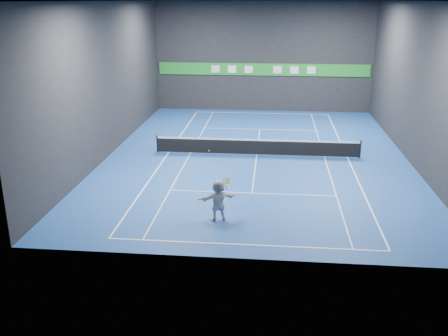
# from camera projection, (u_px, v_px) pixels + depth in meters

# --- Properties ---
(ground) EXTENTS (26.00, 26.00, 0.00)m
(ground) POSITION_uv_depth(u_px,v_px,m) (257.00, 155.00, 30.65)
(ground) COLOR #1A4694
(ground) RESTS_ON ground
(ceiling) EXTENTS (26.00, 26.00, 0.00)m
(ceiling) POSITION_uv_depth(u_px,v_px,m) (260.00, 1.00, 27.76)
(ceiling) COLOR black
(ceiling) RESTS_ON ground
(wall_back) EXTENTS (18.00, 0.10, 9.00)m
(wall_back) POSITION_uv_depth(u_px,v_px,m) (263.00, 57.00, 41.46)
(wall_back) COLOR black
(wall_back) RESTS_ON ground
(wall_front) EXTENTS (18.00, 0.10, 9.00)m
(wall_front) POSITION_uv_depth(u_px,v_px,m) (246.00, 141.00, 16.95)
(wall_front) COLOR black
(wall_front) RESTS_ON ground
(wall_left) EXTENTS (0.10, 26.00, 9.00)m
(wall_left) POSITION_uv_depth(u_px,v_px,m) (109.00, 79.00, 30.03)
(wall_left) COLOR black
(wall_left) RESTS_ON ground
(wall_right) EXTENTS (0.10, 26.00, 9.00)m
(wall_right) POSITION_uv_depth(u_px,v_px,m) (416.00, 84.00, 28.37)
(wall_right) COLOR black
(wall_right) RESTS_ON ground
(baseline_near) EXTENTS (10.98, 0.08, 0.01)m
(baseline_near) POSITION_uv_depth(u_px,v_px,m) (246.00, 245.00, 19.44)
(baseline_near) COLOR white
(baseline_near) RESTS_ON ground
(baseline_far) EXTENTS (10.98, 0.08, 0.01)m
(baseline_far) POSITION_uv_depth(u_px,v_px,m) (262.00, 113.00, 41.85)
(baseline_far) COLOR white
(baseline_far) RESTS_ON ground
(sideline_doubles_left) EXTENTS (0.08, 23.78, 0.01)m
(sideline_doubles_left) POSITION_uv_depth(u_px,v_px,m) (169.00, 152.00, 31.15)
(sideline_doubles_left) COLOR white
(sideline_doubles_left) RESTS_ON ground
(sideline_doubles_right) EXTENTS (0.08, 23.78, 0.01)m
(sideline_doubles_right) POSITION_uv_depth(u_px,v_px,m) (347.00, 157.00, 30.14)
(sideline_doubles_right) COLOR white
(sideline_doubles_right) RESTS_ON ground
(sideline_singles_left) EXTENTS (0.06, 23.78, 0.01)m
(sideline_singles_left) POSITION_uv_depth(u_px,v_px,m) (191.00, 153.00, 31.03)
(sideline_singles_left) COLOR white
(sideline_singles_left) RESTS_ON ground
(sideline_singles_right) EXTENTS (0.06, 23.78, 0.01)m
(sideline_singles_right) POSITION_uv_depth(u_px,v_px,m) (324.00, 157.00, 30.27)
(sideline_singles_right) COLOR white
(sideline_singles_right) RESTS_ON ground
(service_line_near) EXTENTS (8.23, 0.06, 0.01)m
(service_line_near) POSITION_uv_depth(u_px,v_px,m) (252.00, 193.00, 24.62)
(service_line_near) COLOR white
(service_line_near) RESTS_ON ground
(service_line_far) EXTENTS (8.23, 0.06, 0.01)m
(service_line_far) POSITION_uv_depth(u_px,v_px,m) (260.00, 129.00, 36.68)
(service_line_far) COLOR white
(service_line_far) RESTS_ON ground
(center_service_line) EXTENTS (0.06, 12.80, 0.01)m
(center_service_line) POSITION_uv_depth(u_px,v_px,m) (257.00, 155.00, 30.65)
(center_service_line) COLOR white
(center_service_line) RESTS_ON ground
(player) EXTENTS (1.79, 1.19, 1.85)m
(player) POSITION_uv_depth(u_px,v_px,m) (218.00, 200.00, 21.34)
(player) COLOR silver
(player) RESTS_ON ground
(tennis_ball) EXTENTS (0.07, 0.07, 0.07)m
(tennis_ball) POSITION_uv_depth(u_px,v_px,m) (209.00, 151.00, 20.88)
(tennis_ball) COLOR #C2E426
(tennis_ball) RESTS_ON player
(tennis_net) EXTENTS (12.50, 0.10, 1.07)m
(tennis_net) POSITION_uv_depth(u_px,v_px,m) (257.00, 146.00, 30.48)
(tennis_net) COLOR black
(tennis_net) RESTS_ON ground
(sponsor_banner) EXTENTS (17.64, 0.11, 1.00)m
(sponsor_banner) POSITION_uv_depth(u_px,v_px,m) (263.00, 69.00, 41.72)
(sponsor_banner) COLOR green
(sponsor_banner) RESTS_ON wall_back
(tennis_racket) EXTENTS (0.44, 0.35, 0.61)m
(tennis_racket) POSITION_uv_depth(u_px,v_px,m) (226.00, 182.00, 21.08)
(tennis_racket) COLOR red
(tennis_racket) RESTS_ON player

